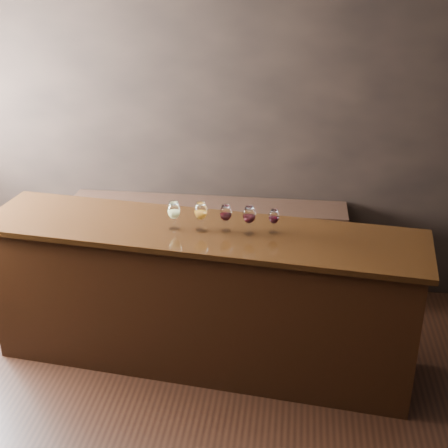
# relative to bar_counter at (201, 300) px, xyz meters

# --- Properties ---
(ground) EXTENTS (5.00, 5.00, 0.00)m
(ground) POSITION_rel_bar_counter_xyz_m (-0.22, -0.98, -0.55)
(ground) COLOR black
(ground) RESTS_ON ground
(room_shell) EXTENTS (5.02, 4.52, 2.81)m
(room_shell) POSITION_rel_bar_counter_xyz_m (-0.45, -0.86, 1.26)
(room_shell) COLOR black
(room_shell) RESTS_ON ground
(bar_counter) EXTENTS (3.18, 1.02, 1.09)m
(bar_counter) POSITION_rel_bar_counter_xyz_m (0.00, 0.00, 0.00)
(bar_counter) COLOR black
(bar_counter) RESTS_ON ground
(bar_top) EXTENTS (3.29, 1.11, 0.04)m
(bar_top) POSITION_rel_bar_counter_xyz_m (0.00, 0.00, 0.57)
(bar_top) COLOR black
(bar_top) RESTS_ON bar_counter
(back_bar_shelf) EXTENTS (2.46, 0.40, 0.89)m
(back_bar_shelf) POSITION_rel_bar_counter_xyz_m (-0.11, 1.05, -0.10)
(back_bar_shelf) COLOR black
(back_bar_shelf) RESTS_ON ground
(glass_white) EXTENTS (0.09, 0.09, 0.21)m
(glass_white) POSITION_rel_bar_counter_xyz_m (-0.18, -0.02, 0.73)
(glass_white) COLOR white
(glass_white) RESTS_ON bar_top
(glass_amber) EXTENTS (0.09, 0.09, 0.21)m
(glass_amber) POSITION_rel_bar_counter_xyz_m (0.01, -0.02, 0.73)
(glass_amber) COLOR white
(glass_amber) RESTS_ON bar_top
(glass_red_a) EXTENTS (0.08, 0.08, 0.20)m
(glass_red_a) POSITION_rel_bar_counter_xyz_m (0.19, -0.01, 0.72)
(glass_red_a) COLOR white
(glass_red_a) RESTS_ON bar_top
(glass_red_b) EXTENTS (0.09, 0.09, 0.21)m
(glass_red_b) POSITION_rel_bar_counter_xyz_m (0.35, -0.04, 0.73)
(glass_red_b) COLOR white
(glass_red_b) RESTS_ON bar_top
(glass_red_c) EXTENTS (0.07, 0.07, 0.17)m
(glass_red_c) POSITION_rel_bar_counter_xyz_m (0.52, 0.01, 0.71)
(glass_red_c) COLOR white
(glass_red_c) RESTS_ON bar_top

